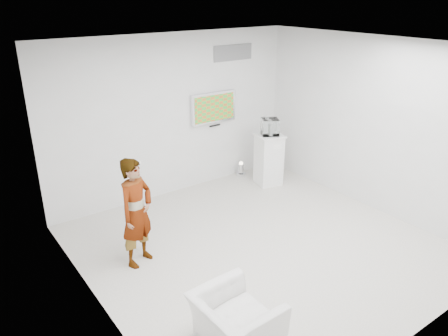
# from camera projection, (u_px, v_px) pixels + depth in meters

# --- Properties ---
(room) EXTENTS (5.01, 5.01, 3.00)m
(room) POSITION_uv_depth(u_px,v_px,m) (262.00, 154.00, 6.20)
(room) COLOR beige
(room) RESTS_ON ground
(tv) EXTENTS (1.00, 0.08, 0.60)m
(tv) POSITION_uv_depth(u_px,v_px,m) (213.00, 108.00, 8.48)
(tv) COLOR silver
(tv) RESTS_ON room
(logo_decal) EXTENTS (0.90, 0.02, 0.30)m
(logo_decal) POSITION_uv_depth(u_px,v_px,m) (233.00, 53.00, 8.40)
(logo_decal) COLOR slate
(logo_decal) RESTS_ON room
(person) EXTENTS (0.69, 0.59, 1.60)m
(person) POSITION_uv_depth(u_px,v_px,m) (137.00, 212.00, 6.06)
(person) COLOR silver
(person) RESTS_ON room
(armchair) EXTENTS (0.81, 0.92, 0.59)m
(armchair) POSITION_uv_depth(u_px,v_px,m) (236.00, 321.00, 4.79)
(armchair) COLOR silver
(armchair) RESTS_ON room
(pedestal) EXTENTS (0.61, 0.61, 1.04)m
(pedestal) POSITION_uv_depth(u_px,v_px,m) (269.00, 159.00, 8.75)
(pedestal) COLOR white
(pedestal) RESTS_ON room
(floor_uplight) EXTENTS (0.25, 0.25, 0.30)m
(floor_uplight) POSITION_uv_depth(u_px,v_px,m) (241.00, 169.00, 9.24)
(floor_uplight) COLOR white
(floor_uplight) RESTS_ON room
(vitrine) EXTENTS (0.43, 0.43, 0.32)m
(vitrine) POSITION_uv_depth(u_px,v_px,m) (270.00, 127.00, 8.49)
(vitrine) COLOR white
(vitrine) RESTS_ON pedestal
(console) EXTENTS (0.11, 0.17, 0.23)m
(console) POSITION_uv_depth(u_px,v_px,m) (270.00, 129.00, 8.51)
(console) COLOR white
(console) RESTS_ON pedestal
(wii_remote) EXTENTS (0.08, 0.14, 0.04)m
(wii_remote) POSITION_uv_depth(u_px,v_px,m) (136.00, 162.00, 6.09)
(wii_remote) COLOR white
(wii_remote) RESTS_ON person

